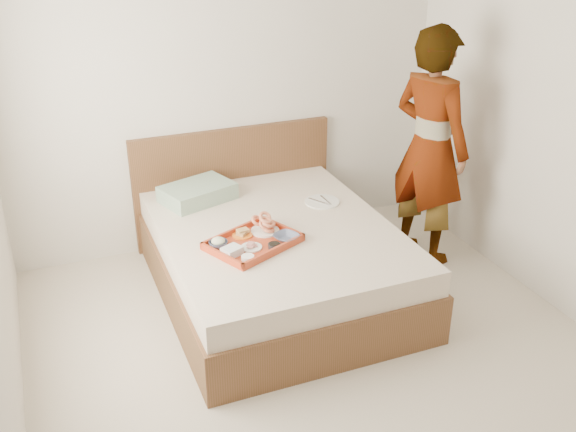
% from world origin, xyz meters
% --- Properties ---
extents(ground, '(3.50, 4.00, 0.01)m').
position_xyz_m(ground, '(0.00, 0.00, 0.00)').
color(ground, beige).
rests_on(ground, ground).
extents(wall_back, '(3.50, 0.01, 2.60)m').
position_xyz_m(wall_back, '(0.00, 2.00, 1.30)').
color(wall_back, silver).
rests_on(wall_back, ground).
extents(bed, '(1.65, 2.00, 0.53)m').
position_xyz_m(bed, '(0.01, 1.00, 0.27)').
color(bed, brown).
rests_on(bed, ground).
extents(headboard, '(1.65, 0.06, 0.95)m').
position_xyz_m(headboard, '(0.01, 1.97, 0.47)').
color(headboard, brown).
rests_on(headboard, ground).
extents(pillow, '(0.60, 0.50, 0.12)m').
position_xyz_m(pillow, '(-0.38, 1.65, 0.59)').
color(pillow, '#96B398').
rests_on(pillow, bed).
extents(tray, '(0.68, 0.61, 0.05)m').
position_xyz_m(tray, '(-0.23, 0.81, 0.56)').
color(tray, red).
rests_on(tray, bed).
extents(prawn_plate, '(0.26, 0.26, 0.01)m').
position_xyz_m(prawn_plate, '(-0.10, 0.93, 0.55)').
color(prawn_plate, white).
rests_on(prawn_plate, tray).
extents(navy_bowl_big, '(0.21, 0.21, 0.04)m').
position_xyz_m(navy_bowl_big, '(-0.01, 0.76, 0.56)').
color(navy_bowl_big, '#1D2C4A').
rests_on(navy_bowl_big, tray).
extents(sauce_dish, '(0.11, 0.11, 0.03)m').
position_xyz_m(sauce_dish, '(-0.13, 0.69, 0.56)').
color(sauce_dish, black).
rests_on(sauce_dish, tray).
extents(meat_plate, '(0.18, 0.18, 0.01)m').
position_xyz_m(meat_plate, '(-0.26, 0.75, 0.55)').
color(meat_plate, white).
rests_on(meat_plate, tray).
extents(bread_plate, '(0.18, 0.18, 0.01)m').
position_xyz_m(bread_plate, '(-0.26, 0.93, 0.55)').
color(bread_plate, orange).
rests_on(bread_plate, tray).
extents(salad_bowl, '(0.16, 0.16, 0.04)m').
position_xyz_m(salad_bowl, '(-0.45, 0.85, 0.56)').
color(salad_bowl, '#1D2C4A').
rests_on(salad_bowl, tray).
extents(plastic_tub, '(0.15, 0.14, 0.05)m').
position_xyz_m(plastic_tub, '(-0.40, 0.71, 0.57)').
color(plastic_tub, silver).
rests_on(plastic_tub, tray).
extents(cheese_round, '(0.11, 0.11, 0.03)m').
position_xyz_m(cheese_round, '(-0.34, 0.61, 0.56)').
color(cheese_round, white).
rests_on(cheese_round, tray).
extents(dinner_plate, '(0.31, 0.31, 0.01)m').
position_xyz_m(dinner_plate, '(0.48, 1.25, 0.54)').
color(dinner_plate, white).
rests_on(dinner_plate, bed).
extents(person, '(0.62, 0.76, 1.82)m').
position_xyz_m(person, '(1.28, 1.10, 0.91)').
color(person, silver).
rests_on(person, ground).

